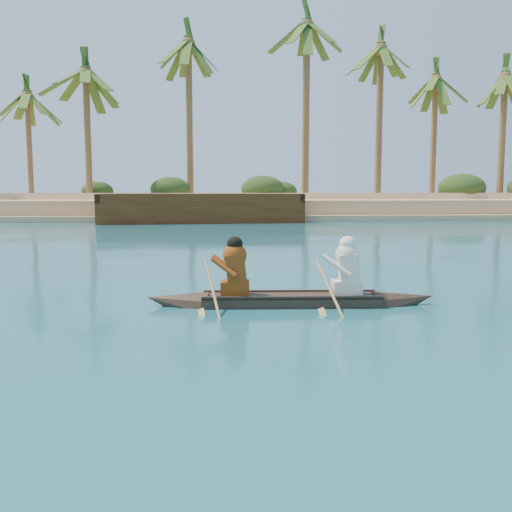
{
  "coord_description": "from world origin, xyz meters",
  "views": [
    {
      "loc": [
        -9.33,
        -13.61,
        1.98
      ],
      "look_at": [
        -8.54,
        -3.12,
        0.76
      ],
      "focal_mm": 40.0,
      "sensor_mm": 36.0,
      "label": 1
    }
  ],
  "objects": [
    {
      "name": "sandy_embankment",
      "position": [
        0.0,
        46.89,
        0.53
      ],
      "size": [
        150.0,
        51.0,
        1.5
      ],
      "color": "tan",
      "rests_on": "ground"
    },
    {
      "name": "palm_grove",
      "position": [
        0.0,
        35.0,
        8.0
      ],
      "size": [
        110.0,
        14.0,
        16.0
      ],
      "primitive_type": null,
      "color": "#3A5A1F",
      "rests_on": "ground"
    },
    {
      "name": "shrub_cluster",
      "position": [
        0.0,
        31.5,
        1.2
      ],
      "size": [
        100.0,
        6.0,
        2.4
      ],
      "primitive_type": null,
      "color": "#203111",
      "rests_on": "ground"
    },
    {
      "name": "canoe",
      "position": [
        -8.0,
        -4.0,
        0.26
      ],
      "size": [
        5.0,
        0.9,
        1.37
      ],
      "rotation": [
        0.0,
        0.0,
        -0.05
      ],
      "color": "#382B1F",
      "rests_on": "ground"
    },
    {
      "name": "barge_mid",
      "position": [
        -10.09,
        22.0,
        0.72
      ],
      "size": [
        12.68,
        5.37,
        2.05
      ],
      "rotation": [
        0.0,
        0.0,
        0.1
      ],
      "color": "brown",
      "rests_on": "ground"
    }
  ]
}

